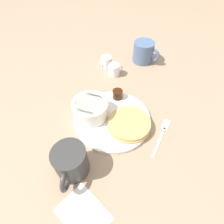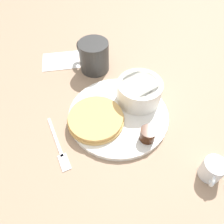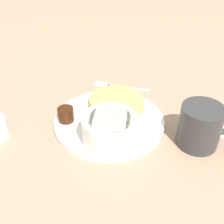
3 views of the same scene
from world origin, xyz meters
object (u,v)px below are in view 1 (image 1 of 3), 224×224
plate (112,119)px  creamer_pitcher_near (114,70)px  creamer_pitcher_far (106,62)px  second_mug (144,52)px  coffee_mug (71,162)px  bowl (90,109)px  fork (163,133)px

plate → creamer_pitcher_near: size_ratio=4.17×
creamer_pitcher_far → second_mug: (0.09, 0.15, 0.02)m
plate → second_mug: size_ratio=2.06×
second_mug → creamer_pitcher_near: bearing=-101.4°
coffee_mug → creamer_pitcher_far: 0.47m
plate → creamer_pitcher_far: bearing=135.8°
creamer_pitcher_far → plate: bearing=-44.2°
coffee_mug → creamer_pitcher_far: (-0.24, 0.40, -0.02)m
coffee_mug → creamer_pitcher_near: (-0.18, 0.39, -0.02)m
plate → creamer_pitcher_far: 0.30m
coffee_mug → creamer_pitcher_near: bearing=115.4°
bowl → coffee_mug: size_ratio=1.04×
bowl → coffee_mug: coffee_mug is taller
plate → fork: plate is taller
bowl → coffee_mug: 0.19m
creamer_pitcher_near → coffee_mug: bearing=-64.6°
plate → creamer_pitcher_near: bearing=128.9°
bowl → second_mug: second_mug is taller
plate → creamer_pitcher_far: (-0.21, 0.21, 0.02)m
coffee_mug → creamer_pitcher_far: bearing=121.1°
fork → second_mug: (-0.27, 0.29, 0.04)m
coffee_mug → creamer_pitcher_near: 0.43m
coffee_mug → fork: (0.12, 0.26, -0.04)m
bowl → fork: bearing=25.2°
creamer_pitcher_near → creamer_pitcher_far: size_ratio=0.89×
creamer_pitcher_near → creamer_pitcher_far: 0.06m
coffee_mug → creamer_pitcher_far: size_ratio=1.60×
plate → second_mug: bearing=108.9°
coffee_mug → second_mug: 0.57m
creamer_pitcher_far → fork: creamer_pitcher_far is taller
fork → second_mug: 0.40m
plate → second_mug: second_mug is taller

